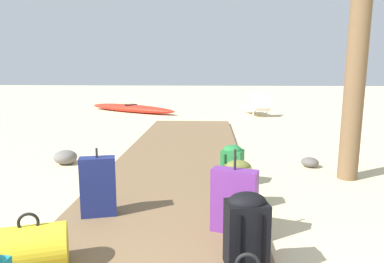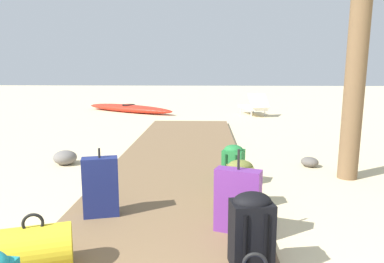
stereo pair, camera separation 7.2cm
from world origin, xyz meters
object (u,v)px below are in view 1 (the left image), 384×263
object	(u,v)px
backpack_black	(246,228)
suitcase_purple	(234,201)
backpack_olive	(238,180)
lounge_chair	(256,106)
duffel_bag_yellow	(30,248)
kayak	(131,108)
backpack_green	(232,161)
suitcase_navy	(98,187)

from	to	relation	value
backpack_black	suitcase_purple	xyz separation A→B (m)	(-0.06, 0.62, -0.01)
backpack_olive	lounge_chair	world-z (taller)	lounge_chair
duffel_bag_yellow	suitcase_purple	xyz separation A→B (m)	(1.62, 0.76, 0.13)
kayak	lounge_chair	bearing A→B (deg)	-9.94
backpack_olive	backpack_green	xyz separation A→B (m)	(-0.01, 0.88, -0.00)
duffel_bag_yellow	kayak	bearing A→B (deg)	98.14
duffel_bag_yellow	backpack_black	bearing A→B (deg)	4.66
suitcase_purple	kayak	world-z (taller)	suitcase_purple
backpack_green	suitcase_purple	xyz separation A→B (m)	(-0.08, -1.71, 0.05)
backpack_olive	suitcase_purple	xyz separation A→B (m)	(-0.09, -0.82, 0.05)
backpack_green	backpack_black	distance (m)	2.33
backpack_black	lounge_chair	bearing A→B (deg)	82.72
backpack_black	suitcase_purple	size ratio (longest dim) A/B	0.75
suitcase_navy	kayak	distance (m)	10.21
backpack_green	duffel_bag_yellow	bearing A→B (deg)	-124.65
duffel_bag_yellow	backpack_black	size ratio (longest dim) A/B	1.05
suitcase_navy	duffel_bag_yellow	world-z (taller)	suitcase_navy
backpack_black	lounge_chair	distance (m)	10.29
duffel_bag_yellow	backpack_green	bearing A→B (deg)	55.35
duffel_bag_yellow	lounge_chair	distance (m)	10.77
lounge_chair	suitcase_purple	bearing A→B (deg)	-98.08
backpack_olive	suitcase_purple	size ratio (longest dim) A/B	0.62
backpack_olive	backpack_black	xyz separation A→B (m)	(-0.04, -1.45, 0.06)
backpack_olive	duffel_bag_yellow	bearing A→B (deg)	-137.30
backpack_olive	backpack_black	distance (m)	1.45
lounge_chair	suitcase_navy	bearing A→B (deg)	-106.72
backpack_green	duffel_bag_yellow	size ratio (longest dim) A/B	0.78
kayak	backpack_black	bearing A→B (deg)	-73.44
backpack_black	kayak	xyz separation A→B (m)	(-3.27, 11.01, -0.26)
suitcase_navy	suitcase_purple	distance (m)	1.46
backpack_green	backpack_black	size ratio (longest dim) A/B	0.82
backpack_olive	kayak	xyz separation A→B (m)	(-3.31, 9.56, -0.20)
backpack_black	kayak	size ratio (longest dim) A/B	0.16
suitcase_purple	kayak	size ratio (longest dim) A/B	0.21
suitcase_navy	duffel_bag_yellow	distance (m)	1.13
lounge_chair	backpack_green	bearing A→B (deg)	-99.22
suitcase_navy	lounge_chair	world-z (taller)	suitcase_navy
backpack_olive	suitcase_navy	xyz separation A→B (m)	(-1.51, -0.49, 0.05)
suitcase_navy	suitcase_purple	xyz separation A→B (m)	(1.42, -0.34, -0.01)
suitcase_navy	backpack_green	world-z (taller)	suitcase_navy
suitcase_navy	backpack_black	distance (m)	1.76
backpack_green	lounge_chair	size ratio (longest dim) A/B	0.30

